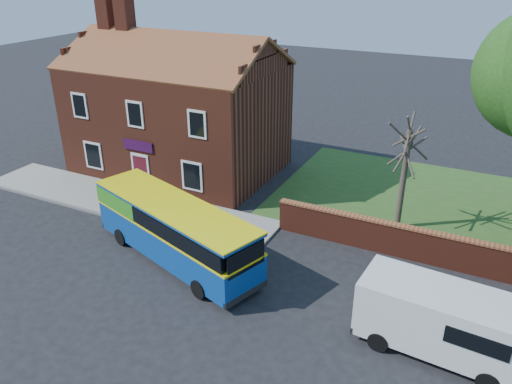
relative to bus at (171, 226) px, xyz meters
The scene contains 7 objects.
ground 3.14m from the bus, 61.24° to the right, with size 120.00×120.00×0.00m, color black.
pavement 6.79m from the bus, 149.36° to the left, with size 18.00×3.50×0.12m, color gray.
kerb 6.11m from the bus, 164.09° to the left, with size 18.00×0.15×0.14m, color slate.
shop_building 10.92m from the bus, 122.08° to the left, with size 12.30×8.13×10.50m.
bus is the anchor object (origin of this frame).
van_near 11.70m from the bus, ahead, with size 5.67×2.63×2.42m.
bare_tree 11.30m from the bus, 40.33° to the left, with size 2.11×2.51×5.62m.
Camera 1 is at (10.64, -13.25, 12.40)m, focal length 35.00 mm.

